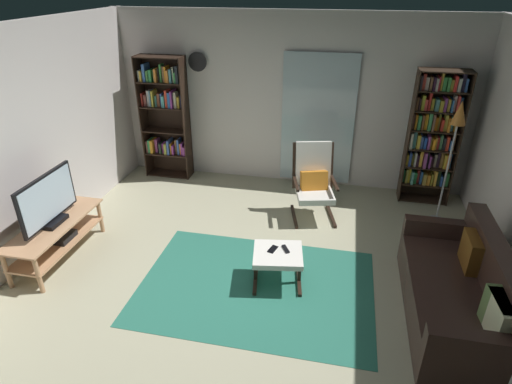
{
  "coord_description": "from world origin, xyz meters",
  "views": [
    {
      "loc": [
        0.81,
        -3.44,
        3.03
      ],
      "look_at": [
        -0.06,
        0.63,
        0.89
      ],
      "focal_mm": 29.76,
      "sensor_mm": 36.0,
      "label": 1
    }
  ],
  "objects": [
    {
      "name": "lounge_armchair",
      "position": [
        0.5,
        1.82,
        0.53
      ],
      "size": [
        0.7,
        0.76,
        1.02
      ],
      "color": "black",
      "rests_on": "ground"
    },
    {
      "name": "wall_back",
      "position": [
        0.0,
        2.9,
        1.3
      ],
      "size": [
        5.6,
        0.06,
        2.6
      ],
      "primitive_type": "cube",
      "color": "silver",
      "rests_on": "ground"
    },
    {
      "name": "ground_plane",
      "position": [
        0.0,
        0.0,
        0.0
      ],
      "size": [
        7.02,
        7.02,
        0.0
      ],
      "primitive_type": "plane",
      "color": "#AFAB8C"
    },
    {
      "name": "television",
      "position": [
        -2.35,
        0.16,
        0.75
      ],
      "size": [
        0.2,
        0.91,
        0.6
      ],
      "color": "black",
      "rests_on": "tv_stand"
    },
    {
      "name": "floor_lamp_by_shelf",
      "position": [
        2.19,
        1.98,
        1.34
      ],
      "size": [
        0.22,
        0.22,
        1.68
      ],
      "color": "#A5A5AD",
      "rests_on": "ground"
    },
    {
      "name": "cell_phone",
      "position": [
        0.2,
        0.27,
        0.4
      ],
      "size": [
        0.1,
        0.15,
        0.01
      ],
      "primitive_type": "cube",
      "rotation": [
        0.0,
        0.0,
        -0.29
      ],
      "color": "black",
      "rests_on": "ottoman"
    },
    {
      "name": "leather_sofa",
      "position": [
        2.07,
        0.05,
        0.31
      ],
      "size": [
        0.81,
        1.86,
        0.82
      ],
      "color": "#34221D",
      "rests_on": "ground"
    },
    {
      "name": "tv_stand",
      "position": [
        -2.35,
        0.17,
        0.31
      ],
      "size": [
        0.48,
        1.33,
        0.47
      ],
      "color": "tan",
      "rests_on": "ground"
    },
    {
      "name": "ottoman",
      "position": [
        0.27,
        0.23,
        0.33
      ],
      "size": [
        0.59,
        0.56,
        0.4
      ],
      "color": "white",
      "rests_on": "ground"
    },
    {
      "name": "glass_door_panel",
      "position": [
        0.43,
        2.83,
        1.05
      ],
      "size": [
        1.1,
        0.01,
        2.0
      ],
      "primitive_type": "cube",
      "color": "silver"
    },
    {
      "name": "area_rug",
      "position": [
        0.05,
        0.11,
        0.0
      ],
      "size": [
        2.51,
        1.76,
        0.01
      ],
      "primitive_type": "cube",
      "color": "#2A705C",
      "rests_on": "ground"
    },
    {
      "name": "wall_clock",
      "position": [
        -1.43,
        2.82,
        1.85
      ],
      "size": [
        0.29,
        0.03,
        0.29
      ],
      "color": "silver"
    },
    {
      "name": "bookshelf_near_tv",
      "position": [
        -1.98,
        2.68,
        1.06
      ],
      "size": [
        0.74,
        0.3,
        1.95
      ],
      "color": "black",
      "rests_on": "ground"
    },
    {
      "name": "bookshelf_near_sofa",
      "position": [
        2.06,
        2.61,
        1.01
      ],
      "size": [
        0.69,
        0.3,
        1.92
      ],
      "color": "#2E2016",
      "rests_on": "ground"
    },
    {
      "name": "tv_remote",
      "position": [
        0.34,
        0.3,
        0.41
      ],
      "size": [
        0.11,
        0.15,
        0.02
      ],
      "primitive_type": "cube",
      "rotation": [
        0.0,
        0.0,
        0.51
      ],
      "color": "black",
      "rests_on": "ottoman"
    }
  ]
}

